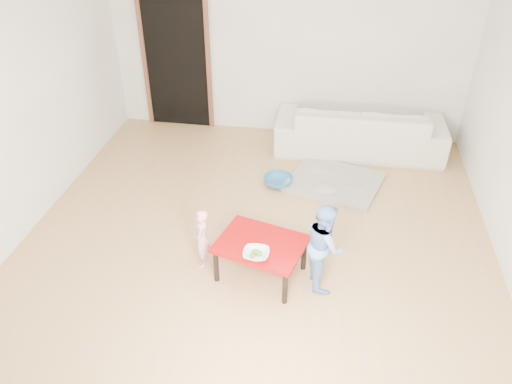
% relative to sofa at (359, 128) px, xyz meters
% --- Properties ---
extents(floor, '(5.00, 5.00, 0.01)m').
position_rel_sofa_xyz_m(floor, '(-1.08, -2.05, -0.33)').
color(floor, tan).
rests_on(floor, ground).
extents(back_wall, '(5.00, 0.02, 2.60)m').
position_rel_sofa_xyz_m(back_wall, '(-1.08, 0.45, 0.97)').
color(back_wall, white).
rests_on(back_wall, floor).
extents(left_wall, '(0.02, 5.00, 2.60)m').
position_rel_sofa_xyz_m(left_wall, '(-3.58, -2.05, 0.97)').
color(left_wall, white).
rests_on(left_wall, floor).
extents(doorway, '(1.02, 0.08, 2.11)m').
position_rel_sofa_xyz_m(doorway, '(-2.68, 0.43, 0.69)').
color(doorway, brown).
rests_on(doorway, back_wall).
extents(sofa, '(2.29, 0.92, 0.67)m').
position_rel_sofa_xyz_m(sofa, '(0.00, 0.00, 0.00)').
color(sofa, beige).
rests_on(sofa, floor).
extents(cushion, '(0.44, 0.40, 0.11)m').
position_rel_sofa_xyz_m(cushion, '(-0.27, -0.21, 0.16)').
color(cushion, orange).
rests_on(cushion, sofa).
extents(red_table, '(0.94, 0.80, 0.40)m').
position_rel_sofa_xyz_m(red_table, '(-0.96, -2.73, -0.13)').
color(red_table, '#970809').
rests_on(red_table, floor).
extents(bowl, '(0.24, 0.24, 0.06)m').
position_rel_sofa_xyz_m(bowl, '(-0.97, -2.94, 0.10)').
color(bowl, white).
rests_on(bowl, red_table).
extents(broccoli, '(0.12, 0.12, 0.06)m').
position_rel_sofa_xyz_m(broccoli, '(-0.97, -2.94, 0.10)').
color(broccoli, '#2D5919').
rests_on(broccoli, red_table).
extents(child_pink, '(0.18, 0.25, 0.65)m').
position_rel_sofa_xyz_m(child_pink, '(-1.55, -2.68, -0.01)').
color(child_pink, pink).
rests_on(child_pink, floor).
extents(child_blue, '(0.43, 0.50, 0.89)m').
position_rel_sofa_xyz_m(child_blue, '(-0.36, -2.72, 0.11)').
color(child_blue, '#648DE9').
rests_on(child_blue, floor).
extents(basin, '(0.37, 0.37, 0.12)m').
position_rel_sofa_xyz_m(basin, '(-0.99, -1.09, -0.27)').
color(basin, '#286899').
rests_on(basin, floor).
extents(blanket, '(1.31, 1.19, 0.05)m').
position_rel_sofa_xyz_m(blanket, '(-0.28, -0.94, -0.31)').
color(blanket, '#A9A495').
rests_on(blanket, floor).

